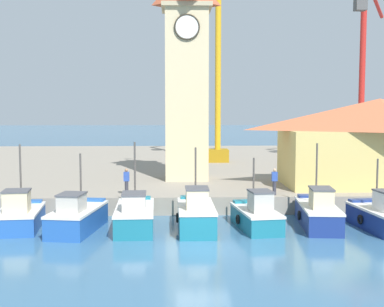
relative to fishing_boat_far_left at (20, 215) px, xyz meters
name	(u,v)px	position (x,y,z in m)	size (l,w,h in m)	color
ground_plane	(203,248)	(9.45, -4.07, -0.72)	(300.00, 300.00, 0.00)	#386689
quay_wharf	(188,167)	(9.45, 23.12, -0.18)	(120.00, 40.00, 1.08)	gray
fishing_boat_far_left	(20,215)	(0.00, 0.00, 0.00)	(2.55, 4.52, 4.43)	#2356A8
fishing_boat_left_outer	(77,217)	(3.12, -0.61, 0.03)	(2.66, 5.05, 3.98)	#2356A8
fishing_boat_left_inner	(135,215)	(6.06, -0.24, 0.01)	(2.18, 5.31, 4.54)	#196B7F
fishing_boat_mid_left	(196,215)	(9.27, -0.60, 0.10)	(2.00, 4.81, 4.28)	#196B7F
fishing_boat_center	(256,215)	(12.46, -0.39, -0.01)	(2.35, 4.58, 3.71)	#196B7F
fishing_boat_mid_right	(318,213)	(15.83, -0.05, 0.05)	(2.29, 5.37, 4.44)	navy
fishing_boat_right_inner	(382,216)	(18.97, -0.82, 0.02)	(2.51, 4.60, 3.68)	navy
clock_tower	(186,68)	(9.05, 11.10, 8.46)	(3.55, 3.55, 16.96)	beige
warehouse_right	(379,141)	(21.92, 7.49, 3.35)	(12.99, 6.24, 5.86)	tan
port_crane_near	(362,92)	(25.85, 21.99, 7.03)	(5.49, 7.93, 17.58)	maroon
port_crane_far	(218,78)	(12.37, 23.16, 8.33)	(2.94, 8.89, 20.43)	#976E11
dock_worker_near_tower	(274,181)	(14.20, 3.85, 1.20)	(0.34, 0.22, 1.62)	#33333D
dock_worker_along_quay	(127,181)	(5.26, 4.13, 1.20)	(0.34, 0.22, 1.62)	#33333D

